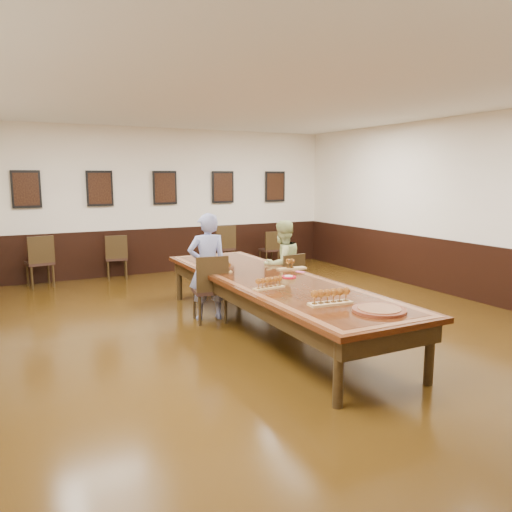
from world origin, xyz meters
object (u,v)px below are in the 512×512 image
conference_table (272,289)px  chair_man (209,288)px  person_man (207,267)px  spare_chair_d (269,248)px  person_woman (282,265)px  carved_platter (379,310)px  chair_woman (286,281)px  spare_chair_b (116,257)px  spare_chair_c (223,247)px  spare_chair_a (39,261)px

conference_table → chair_man: bearing=123.8°
person_man → chair_man: bearing=90.0°
spare_chair_d → person_woman: (-1.67, -3.51, 0.30)m
spare_chair_d → carved_platter: (-2.27, -6.56, 0.34)m
person_man → person_woman: 1.34m
chair_man → chair_woman: 1.38m
spare_chair_d → spare_chair_b: bearing=-2.7°
chair_man → spare_chair_c: spare_chair_c is taller
spare_chair_d → person_man: (-3.01, -3.58, 0.38)m
chair_woman → conference_table: chair_woman is taller
chair_woman → carved_platter: bearing=68.1°
spare_chair_d → conference_table: spare_chair_d is taller
carved_platter → spare_chair_d: bearing=70.9°
conference_table → carved_platter: 2.01m
spare_chair_d → carved_platter: 6.95m
person_man → spare_chair_c: bearing=-107.9°
spare_chair_c → person_man: size_ratio=0.64×
spare_chair_a → person_woman: 4.94m
chair_woman → chair_man: bearing=-6.8°
spare_chair_b → carved_platter: (1.33, -6.71, 0.30)m
person_man → spare_chair_d: bearing=-121.6°
person_man → conference_table: person_man is taller
chair_man → spare_chair_a: bearing=-52.3°
carved_platter → spare_chair_a: bearing=113.3°
spare_chair_d → conference_table: 5.17m
spare_chair_c → chair_woman: bearing=84.6°
chair_woman → conference_table: bearing=40.6°
spare_chair_a → spare_chair_c: size_ratio=0.99×
spare_chair_b → person_man: 3.79m
spare_chair_b → spare_chair_d: size_ratio=1.10×
conference_table → carved_platter: (0.17, -2.00, 0.16)m
chair_man → spare_chair_a: (-2.08, 3.72, 0.00)m
chair_woman → person_woman: person_woman is taller
person_woman → conference_table: bearing=43.9°
spare_chair_c → carved_platter: bearing=82.8°
conference_table → person_woman: bearing=53.9°
chair_woman → spare_chair_c: (0.52, 3.81, 0.05)m
chair_man → carved_platter: 2.98m
person_woman → chair_man: bearing=-2.7°
chair_woman → spare_chair_b: size_ratio=0.98×
spare_chair_a → conference_table: spare_chair_a is taller
spare_chair_a → carved_platter: (2.84, -6.60, 0.26)m
chair_woman → spare_chair_c: spare_chair_c is taller
chair_woman → person_man: size_ratio=0.57×
chair_man → person_man: bearing=-90.0°
chair_man → chair_woman: (1.37, 0.08, -0.04)m
spare_chair_b → conference_table: spare_chair_b is taller
spare_chair_b → conference_table: (1.17, -4.71, 0.14)m
spare_chair_c → spare_chair_b: bearing=3.4°
spare_chair_b → person_man: bearing=107.8°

